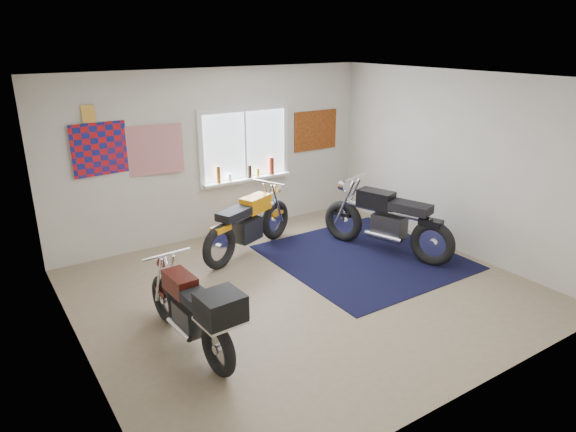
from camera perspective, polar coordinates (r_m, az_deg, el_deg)
ground at (r=6.81m, az=1.88°, el=-8.25°), size 5.50×5.50×0.00m
room_shell at (r=6.22m, az=2.05°, el=5.25°), size 5.50×5.50×5.50m
navy_rug at (r=7.84m, az=8.42°, el=-4.52°), size 2.50×2.60×0.01m
window_assembly at (r=8.58m, az=-4.81°, el=7.34°), size 1.66×0.17×1.26m
oil_bottles at (r=8.63m, az=-4.13°, el=5.11°), size 1.08×0.09×0.30m
flag_display at (r=7.63m, az=-21.32°, el=10.53°), size 1.60×0.10×1.17m
triumph_poster at (r=9.32m, az=3.07°, el=9.48°), size 0.90×0.03×0.70m
yellow_triumph at (r=7.79m, az=-4.40°, el=-1.00°), size 1.91×0.92×1.02m
black_chrome_bike at (r=7.90m, az=10.89°, el=-0.67°), size 0.92×2.12×1.13m
maroon_tourer at (r=5.46m, az=-10.35°, el=-10.36°), size 0.56×1.82×0.93m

